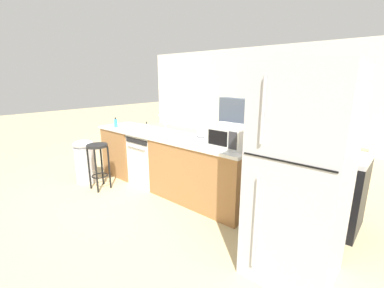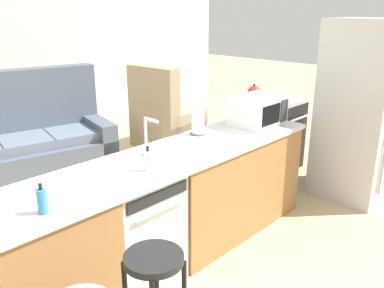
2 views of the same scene
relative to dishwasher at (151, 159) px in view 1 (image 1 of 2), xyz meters
name	(u,v)px [view 1 (image 1 of 2)]	position (x,y,z in m)	size (l,w,h in m)	color
ground_plane	(162,186)	(0.25, 0.00, -0.42)	(24.00, 24.00, 0.00)	tan
wall_back	(285,95)	(0.55, 4.20, 0.88)	(10.00, 0.06, 2.60)	silver
kitchen_counter	(172,165)	(0.49, 0.00, 0.00)	(2.94, 0.66, 0.90)	#9E6B3D
dishwasher	(151,159)	(0.00, 0.00, 0.00)	(0.58, 0.61, 0.84)	white
stove_range	(327,189)	(2.60, 0.55, 0.03)	(0.76, 0.68, 0.90)	black
refrigerator	(300,177)	(2.60, -0.55, 0.51)	(0.72, 0.73, 1.87)	#B7B7BC
microwave	(229,136)	(1.53, 0.00, 0.62)	(0.50, 0.37, 0.28)	white
sink_faucet	(165,124)	(0.25, 0.10, 0.61)	(0.07, 0.18, 0.30)	silver
paper_towel_roll	(201,128)	(0.92, 0.20, 0.62)	(0.14, 0.14, 0.28)	#4C4C51
soap_bottle	(147,128)	(0.06, -0.12, 0.55)	(0.06, 0.06, 0.18)	silver
dish_soap_bottle	(116,123)	(-0.73, -0.18, 0.55)	(0.06, 0.06, 0.18)	#338CCC
kettle	(321,142)	(2.43, 0.68, 0.56)	(0.21, 0.17, 0.19)	red
bar_stool	(98,157)	(-0.43, -0.73, 0.11)	(0.32, 0.32, 0.74)	black
trash_bin	(85,161)	(-0.88, -0.74, -0.04)	(0.35, 0.35, 0.74)	#B7B7BC
couch	(244,138)	(0.33, 2.53, -0.03)	(2.15, 1.31, 1.27)	#515B6B
armchair	(331,160)	(2.28, 2.14, -0.07)	(0.85, 0.89, 1.20)	tan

